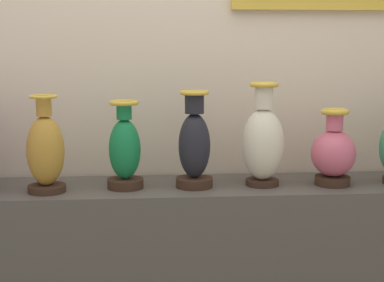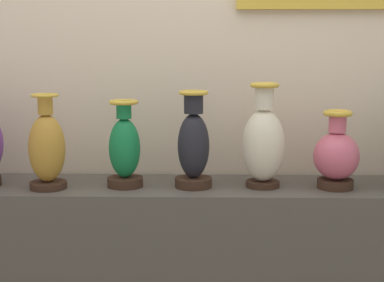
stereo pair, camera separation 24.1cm
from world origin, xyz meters
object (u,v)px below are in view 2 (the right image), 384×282
object	(u,v)px
vase_rose	(336,156)
vase_ochre	(47,149)
vase_emerald	(125,150)
vase_ivory	(263,143)
vase_onyx	(194,146)

from	to	relation	value
vase_rose	vase_ochre	bearing A→B (deg)	-178.59
vase_emerald	vase_rose	xyz separation A→B (m)	(0.87, -0.01, -0.02)
vase_ivory	vase_rose	xyz separation A→B (m)	(0.30, -0.02, -0.05)
vase_emerald	vase_ivory	world-z (taller)	vase_ivory
vase_ochre	vase_rose	size ratio (longest dim) A/B	1.21
vase_onyx	vase_ochre	bearing A→B (deg)	-176.31
vase_onyx	vase_ivory	xyz separation A→B (m)	(0.29, 0.01, 0.01)
vase_emerald	vase_ochre	bearing A→B (deg)	-172.29
vase_ivory	vase_rose	size ratio (longest dim) A/B	1.34
vase_emerald	vase_rose	bearing A→B (deg)	-0.87
vase_ivory	vase_rose	distance (m)	0.30
vase_ochre	vase_emerald	world-z (taller)	vase_ochre
vase_emerald	vase_onyx	distance (m)	0.29
vase_emerald	vase_onyx	size ratio (longest dim) A/B	0.90
vase_onyx	vase_rose	xyz separation A→B (m)	(0.58, -0.01, -0.04)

